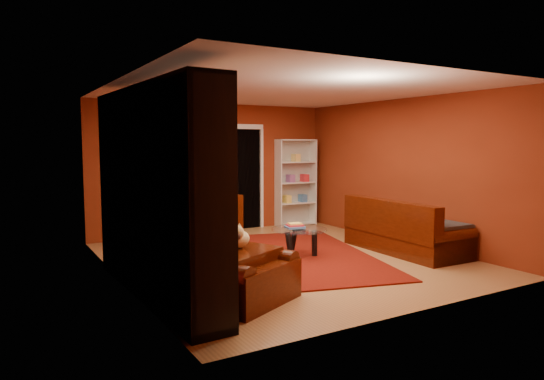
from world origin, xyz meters
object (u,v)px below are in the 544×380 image
media_unit (155,193)px  acrylic_chair (201,224)px  white_bookshelf (296,183)px  gift_box_teal (147,235)px  armchair (237,260)px  sofa (406,225)px  gift_box_red (172,231)px  rug (267,257)px  coffee_table (299,242)px  dog (236,239)px  christmas_tree (173,193)px  gift_box_green (221,233)px

media_unit → acrylic_chair: size_ratio=3.97×
white_bookshelf → acrylic_chair: white_bookshelf is taller
media_unit → gift_box_teal: 3.30m
armchair → sofa: size_ratio=0.57×
gift_box_red → rug: bearing=-72.2°
gift_box_teal → coffee_table: coffee_table is taller
media_unit → sofa: (4.29, 0.20, -0.77)m
gift_box_red → sofa: 4.35m
dog → gift_box_red: bearing=56.3°
media_unit → white_bookshelf: (4.15, 3.34, -0.28)m
media_unit → coffee_table: media_unit is taller
gift_box_red → armchair: size_ratio=0.21×
media_unit → acrylic_chair: bearing=54.4°
rug → christmas_tree: bearing=115.5°
rug → coffee_table: size_ratio=4.19×
rug → sofa: sofa is taller
armchair → gift_box_red: bearing=56.1°
gift_box_red → white_bookshelf: bearing=-0.4°
christmas_tree → dog: size_ratio=4.65×
dog → rug: bearing=24.2°
gift_box_green → white_bookshelf: 2.37m
christmas_tree → coffee_table: 2.58m
christmas_tree → dog: (-0.41, -3.43, -0.21)m
gift_box_teal → gift_box_green: size_ratio=1.17×
gift_box_red → armchair: armchair is taller
armchair → coffee_table: armchair is taller
dog → coffee_table: (1.77, 1.34, -0.46)m
gift_box_green → acrylic_chair: size_ratio=0.31×
white_bookshelf → dog: size_ratio=4.85×
gift_box_teal → armchair: 3.68m
christmas_tree → gift_box_green: 1.17m
sofa → gift_box_red: bearing=45.1°
rug → gift_box_green: bearing=91.5°
christmas_tree → gift_box_red: (0.13, 0.50, -0.78)m
christmas_tree → coffee_table: (1.35, -2.09, -0.67)m
coffee_table → christmas_tree: bearing=122.9°
gift_box_red → coffee_table: bearing=-64.8°
media_unit → sofa: size_ratio=1.52×
gift_box_red → acrylic_chair: acrylic_chair is taller
armchair → gift_box_teal: bearing=64.3°
christmas_tree → gift_box_teal: 0.89m
acrylic_chair → dog: bearing=-120.8°
armchair → media_unit: bearing=113.7°
white_bookshelf → coffee_table: bearing=-119.5°
dog → white_bookshelf: bearing=23.4°
christmas_tree → sofa: bearing=-40.5°
coffee_table → gift_box_green: bearing=104.9°
gift_box_green → dog: dog is taller
dog → coffee_table: dog is taller
christmas_tree → acrylic_chair: (0.29, -0.62, -0.50)m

